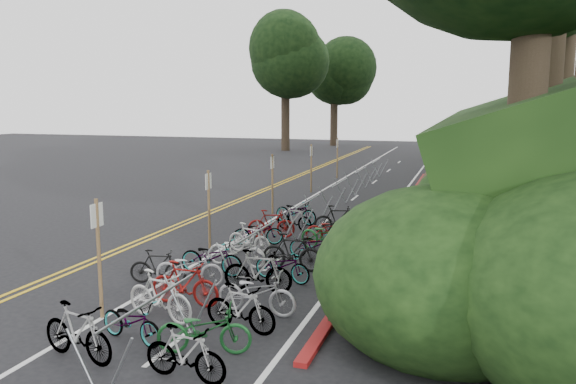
# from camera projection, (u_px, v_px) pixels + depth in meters

# --- Properties ---
(ground) EXTENTS (120.00, 120.00, 0.00)m
(ground) POSITION_uv_depth(u_px,v_px,m) (95.00, 297.00, 13.34)
(ground) COLOR black
(ground) RESTS_ON ground
(road_markings) EXTENTS (7.47, 80.00, 0.01)m
(road_markings) POSITION_uv_depth(u_px,v_px,m) (266.00, 218.00, 22.64)
(road_markings) COLOR gold
(road_markings) RESTS_ON ground
(red_curb) EXTENTS (0.25, 28.00, 0.10)m
(red_curb) POSITION_uv_depth(u_px,v_px,m) (398.00, 215.00, 22.88)
(red_curb) COLOR maroon
(red_curb) RESTS_ON ground
(embankment) EXTENTS (14.30, 48.14, 9.11)m
(embankment) POSITION_uv_depth(u_px,v_px,m) (571.00, 146.00, 26.90)
(embankment) COLOR black
(embankment) RESTS_ON ground
(bike_rack_front) EXTENTS (1.17, 3.03, 1.23)m
(bike_rack_front) POSITION_uv_depth(u_px,v_px,m) (151.00, 318.00, 9.63)
(bike_rack_front) COLOR gray
(bike_rack_front) RESTS_ON ground
(bike_racks_rest) EXTENTS (1.14, 23.00, 1.17)m
(bike_racks_rest) POSITION_uv_depth(u_px,v_px,m) (339.00, 189.00, 24.52)
(bike_racks_rest) COLOR gray
(bike_racks_rest) RESTS_ON ground
(signpost_near) EXTENTS (0.08, 0.40, 2.59)m
(signpost_near) POSITION_uv_depth(u_px,v_px,m) (99.00, 251.00, 11.81)
(signpost_near) COLOR brown
(signpost_near) RESTS_ON ground
(signposts_rest) EXTENTS (0.08, 18.40, 2.50)m
(signposts_rest) POSITION_uv_depth(u_px,v_px,m) (294.00, 172.00, 26.10)
(signposts_rest) COLOR brown
(signposts_rest) RESTS_ON ground
(bike_front) EXTENTS (0.73, 1.54, 0.89)m
(bike_front) POSITION_uv_depth(u_px,v_px,m) (158.00, 267.00, 14.27)
(bike_front) COLOR black
(bike_front) RESTS_ON ground
(bike_valet) EXTENTS (3.53, 14.11, 1.07)m
(bike_valet) POSITION_uv_depth(u_px,v_px,m) (255.00, 257.00, 15.00)
(bike_valet) COLOR slate
(bike_valet) RESTS_ON ground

